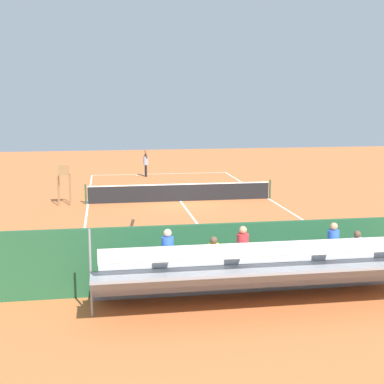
% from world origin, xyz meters
% --- Properties ---
extents(ground_plane, '(60.00, 60.00, 0.00)m').
position_xyz_m(ground_plane, '(0.00, 0.00, 0.00)').
color(ground_plane, '#C66B38').
extents(court_line_markings, '(10.10, 22.20, 0.01)m').
position_xyz_m(court_line_markings, '(0.00, -0.04, 0.00)').
color(court_line_markings, white).
rests_on(court_line_markings, ground).
extents(tennis_net, '(10.30, 0.10, 1.07)m').
position_xyz_m(tennis_net, '(0.00, 0.00, 0.50)').
color(tennis_net, black).
rests_on(tennis_net, ground).
extents(backdrop_wall, '(18.00, 0.16, 2.00)m').
position_xyz_m(backdrop_wall, '(0.00, 14.00, 1.00)').
color(backdrop_wall, '#235633').
rests_on(backdrop_wall, ground).
extents(bleacher_stand, '(9.06, 2.40, 2.48)m').
position_xyz_m(bleacher_stand, '(-0.06, 15.41, 0.96)').
color(bleacher_stand, gray).
rests_on(bleacher_stand, ground).
extents(umpire_chair, '(0.67, 0.67, 2.14)m').
position_xyz_m(umpire_chair, '(6.20, 0.05, 1.31)').
color(umpire_chair, olive).
rests_on(umpire_chair, ground).
extents(courtside_bench, '(1.80, 0.40, 0.93)m').
position_xyz_m(courtside_bench, '(-1.72, 13.27, 0.56)').
color(courtside_bench, '#33383D').
rests_on(courtside_bench, ground).
extents(equipment_bag, '(0.90, 0.36, 0.36)m').
position_xyz_m(equipment_bag, '(0.06, 13.40, 0.18)').
color(equipment_bag, '#B22D2D').
rests_on(equipment_bag, ground).
extents(tennis_player, '(0.39, 0.54, 1.93)m').
position_xyz_m(tennis_player, '(1.13, -9.77, 1.02)').
color(tennis_player, black).
rests_on(tennis_player, ground).
extents(tennis_racket, '(0.35, 0.58, 0.03)m').
position_xyz_m(tennis_racket, '(1.71, -10.35, 0.01)').
color(tennis_racket, black).
rests_on(tennis_racket, ground).
extents(tennis_ball_near, '(0.07, 0.07, 0.07)m').
position_xyz_m(tennis_ball_near, '(0.69, -8.57, 0.03)').
color(tennis_ball_near, '#CCDB33').
rests_on(tennis_ball_near, ground).
extents(line_judge, '(0.40, 0.55, 1.93)m').
position_xyz_m(line_judge, '(3.34, 12.85, 1.02)').
color(line_judge, '#232328').
rests_on(line_judge, ground).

